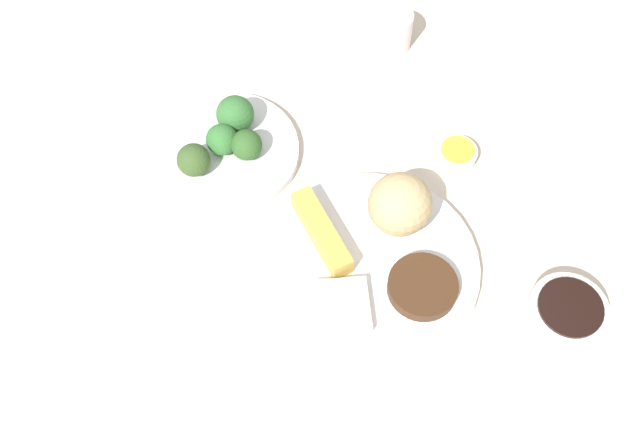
{
  "coord_description": "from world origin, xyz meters",
  "views": [
    {
      "loc": [
        0.17,
        0.39,
        0.81
      ],
      "look_at": [
        0.03,
        -0.05,
        0.06
      ],
      "focal_mm": 40.24,
      "sensor_mm": 36.0,
      "label": 1
    }
  ],
  "objects_px": {
    "sauce_ramekin_hot_mustard": "(456,155)",
    "teacup": "(392,30)",
    "soy_sauce_bowl": "(566,313)",
    "main_plate": "(370,266)",
    "broccoli_plate": "(224,152)"
  },
  "relations": [
    {
      "from": "main_plate",
      "to": "sauce_ramekin_hot_mustard",
      "type": "xyz_separation_m",
      "value": [
        -0.17,
        -0.12,
        0.0
      ]
    },
    {
      "from": "broccoli_plate",
      "to": "sauce_ramekin_hot_mustard",
      "type": "distance_m",
      "value": 0.31
    },
    {
      "from": "sauce_ramekin_hot_mustard",
      "to": "teacup",
      "type": "height_order",
      "value": "teacup"
    },
    {
      "from": "teacup",
      "to": "sauce_ramekin_hot_mustard",
      "type": "bearing_deg",
      "value": 91.94
    },
    {
      "from": "soy_sauce_bowl",
      "to": "broccoli_plate",
      "type": "bearing_deg",
      "value": -47.97
    },
    {
      "from": "main_plate",
      "to": "teacup",
      "type": "xyz_separation_m",
      "value": [
        -0.16,
        -0.35,
        0.02
      ]
    },
    {
      "from": "teacup",
      "to": "broccoli_plate",
      "type": "bearing_deg",
      "value": 23.08
    },
    {
      "from": "soy_sauce_bowl",
      "to": "sauce_ramekin_hot_mustard",
      "type": "distance_m",
      "value": 0.26
    },
    {
      "from": "sauce_ramekin_hot_mustard",
      "to": "teacup",
      "type": "bearing_deg",
      "value": -88.06
    },
    {
      "from": "teacup",
      "to": "main_plate",
      "type": "bearing_deg",
      "value": 65.27
    },
    {
      "from": "main_plate",
      "to": "teacup",
      "type": "distance_m",
      "value": 0.38
    },
    {
      "from": "main_plate",
      "to": "broccoli_plate",
      "type": "height_order",
      "value": "main_plate"
    },
    {
      "from": "soy_sauce_bowl",
      "to": "teacup",
      "type": "distance_m",
      "value": 0.48
    },
    {
      "from": "broccoli_plate",
      "to": "main_plate",
      "type": "bearing_deg",
      "value": 119.66
    },
    {
      "from": "main_plate",
      "to": "broccoli_plate",
      "type": "bearing_deg",
      "value": -60.34
    }
  ]
}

